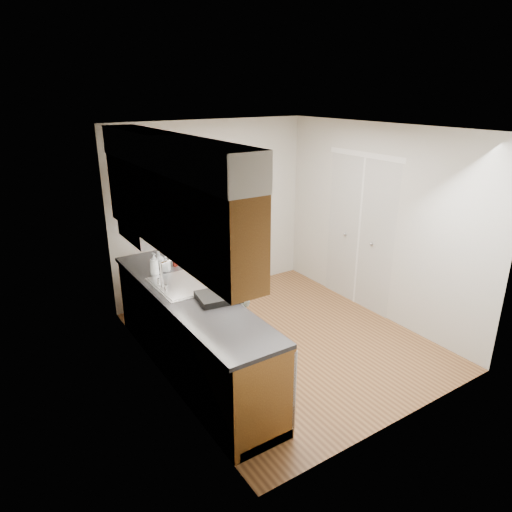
{
  "coord_description": "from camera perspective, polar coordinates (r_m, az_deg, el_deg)",
  "views": [
    {
      "loc": [
        -2.92,
        -3.91,
        2.88
      ],
      "look_at": [
        -0.22,
        0.25,
        1.06
      ],
      "focal_mm": 32.0,
      "sensor_mm": 36.0,
      "label": 1
    }
  ],
  "objects": [
    {
      "name": "floor",
      "position": [
        5.67,
        3.32,
        -10.39
      ],
      "size": [
        3.5,
        3.5,
        0.0
      ],
      "primitive_type": "plane",
      "color": "brown",
      "rests_on": "ground"
    },
    {
      "name": "counter",
      "position": [
        4.89,
        -8.12,
        -9.28
      ],
      "size": [
        0.64,
        2.8,
        1.3
      ],
      "color": "brown",
      "rests_on": "floor"
    },
    {
      "name": "ceiling",
      "position": [
        4.9,
        3.93,
        15.69
      ],
      "size": [
        3.5,
        3.5,
        0.0
      ],
      "primitive_type": "plane",
      "rotation": [
        3.14,
        0.0,
        0.0
      ],
      "color": "white",
      "rests_on": "wall_left"
    },
    {
      "name": "soap_bottle_c",
      "position": [
        5.39,
        -12.09,
        -0.36
      ],
      "size": [
        0.19,
        0.19,
        0.18
      ],
      "primitive_type": "imported",
      "rotation": [
        0.0,
        0.0,
        0.91
      ],
      "color": "silver",
      "rests_on": "counter"
    },
    {
      "name": "dish_rack",
      "position": [
        4.48,
        -4.71,
        -5.1
      ],
      "size": [
        0.45,
        0.4,
        0.06
      ],
      "primitive_type": "cube",
      "rotation": [
        0.0,
        0.0,
        -0.16
      ],
      "color": "black",
      "rests_on": "counter"
    },
    {
      "name": "floor_mat",
      "position": [
        5.43,
        -2.65,
        -11.79
      ],
      "size": [
        0.76,
        0.94,
        0.02
      ],
      "primitive_type": "cube",
      "rotation": [
        0.0,
        0.0,
        -0.39
      ],
      "color": "#5D5D60",
      "rests_on": "floor"
    },
    {
      "name": "soda_can",
      "position": [
        5.37,
        -10.08,
        -0.72
      ],
      "size": [
        0.06,
        0.06,
        0.1
      ],
      "primitive_type": "cylinder",
      "rotation": [
        0.0,
        0.0,
        0.11
      ],
      "color": "#9F261B",
      "rests_on": "counter"
    },
    {
      "name": "wall_back",
      "position": [
        6.57,
        -5.53,
        5.74
      ],
      "size": [
        3.0,
        0.02,
        2.5
      ],
      "primitive_type": "cube",
      "color": "beige",
      "rests_on": "floor"
    },
    {
      "name": "soap_bottle_b",
      "position": [
        5.23,
        -11.19,
        -0.94
      ],
      "size": [
        0.11,
        0.11,
        0.18
      ],
      "primitive_type": "imported",
      "rotation": [
        0.0,
        0.0,
        -0.72
      ],
      "color": "silver",
      "rests_on": "counter"
    },
    {
      "name": "wall_left",
      "position": [
        4.47,
        -12.09,
        -1.68
      ],
      "size": [
        0.02,
        3.5,
        2.5
      ],
      "primitive_type": "cube",
      "color": "beige",
      "rests_on": "floor"
    },
    {
      "name": "person",
      "position": [
        5.01,
        -2.81,
        -3.09
      ],
      "size": [
        0.46,
        0.65,
        1.77
      ],
      "primitive_type": "imported",
      "rotation": [
        0.0,
        0.0,
        1.5
      ],
      "color": "#97B1B7",
      "rests_on": "floor_mat"
    },
    {
      "name": "soap_bottle_a",
      "position": [
        5.12,
        -12.6,
        -1.02
      ],
      "size": [
        0.12,
        0.12,
        0.26
      ],
      "primitive_type": "imported",
      "rotation": [
        0.0,
        0.0,
        0.24
      ],
      "color": "silver",
      "rests_on": "counter"
    },
    {
      "name": "upper_cabinets",
      "position": [
        4.36,
        -10.91,
        7.5
      ],
      "size": [
        0.47,
        2.8,
        1.21
      ],
      "color": "brown",
      "rests_on": "wall_left"
    },
    {
      "name": "wall_right",
      "position": [
        6.12,
        14.99,
        4.05
      ],
      "size": [
        0.02,
        3.5,
        2.5
      ],
      "primitive_type": "cube",
      "color": "beige",
      "rests_on": "floor"
    },
    {
      "name": "closet_door",
      "position": [
        6.37,
        12.77,
        2.75
      ],
      "size": [
        0.02,
        1.22,
        2.05
      ],
      "primitive_type": "cube",
      "color": "silver",
      "rests_on": "wall_right"
    }
  ]
}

